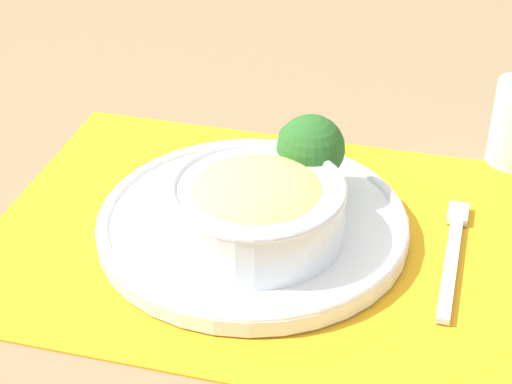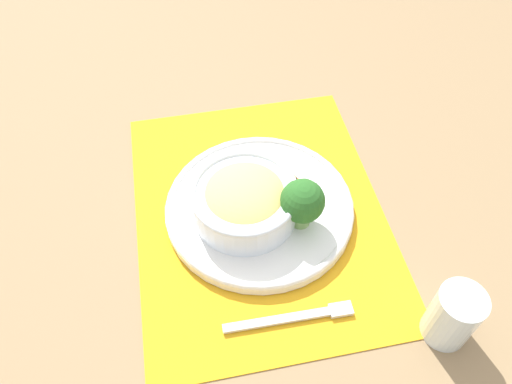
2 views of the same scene
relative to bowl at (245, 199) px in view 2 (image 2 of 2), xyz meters
The scene contains 11 objects.
ground_plane 0.06m from the bowl, 109.59° to the left, with size 4.00×4.00×0.00m, color #8C704C.
placemat 0.06m from the bowl, 109.59° to the left, with size 0.52×0.41×0.00m.
plate 0.05m from the bowl, 109.59° to the left, with size 0.30×0.30×0.02m.
bowl is the anchor object (origin of this frame).
broccoli_floret 0.09m from the bowl, 65.48° to the left, with size 0.07×0.07×0.09m.
carrot_slice_near 0.09m from the bowl, 110.25° to the left, with size 0.04×0.04×0.01m.
carrot_slice_middle 0.09m from the bowl, 119.36° to the left, with size 0.04×0.04×0.01m.
carrot_slice_far 0.09m from the bowl, 128.53° to the left, with size 0.04×0.04×0.01m.
carrot_slice_extra 0.09m from the bowl, 137.83° to the left, with size 0.04×0.04×0.01m.
water_glass 0.33m from the bowl, 42.48° to the left, with size 0.06×0.06×0.09m.
fork 0.19m from the bowl, 12.30° to the left, with size 0.03×0.18×0.01m.
Camera 2 is at (0.46, -0.11, 0.65)m, focal length 35.00 mm.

